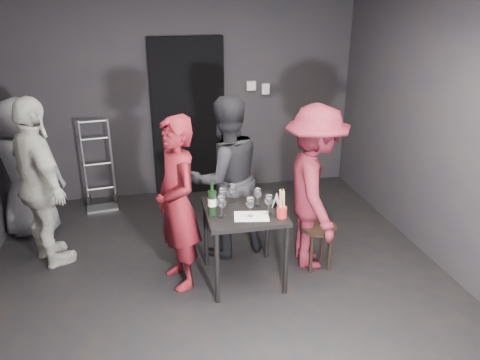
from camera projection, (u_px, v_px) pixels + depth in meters
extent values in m
cube|color=black|center=(224.00, 293.00, 4.39)|extent=(4.50, 5.00, 0.02)
cube|color=black|center=(187.00, 95.00, 6.13)|extent=(4.50, 0.04, 2.70)
cube|color=black|center=(460.00, 140.00, 4.33)|extent=(0.04, 5.00, 2.70)
cube|color=black|center=(189.00, 119.00, 6.19)|extent=(0.95, 0.10, 2.10)
cube|color=#B7B7B2|center=(251.00, 86.00, 6.22)|extent=(0.12, 0.06, 0.12)
cube|color=#B7B7B2|center=(265.00, 89.00, 6.28)|extent=(0.10, 0.06, 0.14)
cylinder|color=#B2B2B7|center=(84.00, 165.00, 5.91)|extent=(0.03, 0.03, 1.16)
cylinder|color=#B2B2B7|center=(112.00, 163.00, 5.98)|extent=(0.03, 0.03, 1.16)
cube|color=#B2B2B7|center=(103.00, 208.00, 6.05)|extent=(0.39, 0.21, 0.03)
cylinder|color=black|center=(89.00, 200.00, 6.13)|extent=(0.04, 0.16, 0.16)
cylinder|color=black|center=(116.00, 198.00, 6.20)|extent=(0.04, 0.16, 0.16)
cube|color=black|center=(244.00, 211.00, 4.34)|extent=(0.72, 0.72, 0.04)
cylinder|color=black|center=(217.00, 269.00, 4.13)|extent=(0.04, 0.04, 0.71)
cylinder|color=black|center=(286.00, 260.00, 4.26)|extent=(0.04, 0.04, 0.71)
cylinder|color=black|center=(206.00, 234.00, 4.71)|extent=(0.04, 0.04, 0.71)
cylinder|color=black|center=(267.00, 228.00, 4.84)|extent=(0.04, 0.04, 0.71)
cylinder|color=#332416|center=(319.00, 227.00, 4.65)|extent=(0.36, 0.36, 0.04)
cylinder|color=#332416|center=(322.00, 243.00, 4.85)|extent=(0.04, 0.04, 0.41)
cylinder|color=#332416|center=(305.00, 245.00, 4.81)|extent=(0.04, 0.04, 0.41)
cylinder|color=#332416|center=(311.00, 255.00, 4.63)|extent=(0.04, 0.04, 0.41)
cylinder|color=#332416|center=(330.00, 252.00, 4.67)|extent=(0.04, 0.04, 0.41)
imported|color=maroon|center=(177.00, 196.00, 4.23)|extent=(0.60, 0.76, 1.82)
imported|color=black|center=(225.00, 167.00, 4.75)|extent=(1.03, 0.72, 1.93)
imported|color=maroon|center=(315.00, 180.00, 4.55)|extent=(0.71, 1.26, 1.85)
imported|color=beige|center=(38.00, 171.00, 4.52)|extent=(1.09, 1.31, 2.02)
imported|color=slate|center=(24.00, 164.00, 5.17)|extent=(0.84, 0.48, 1.69)
cube|color=white|center=(251.00, 216.00, 4.20)|extent=(0.34, 0.26, 0.00)
cylinder|color=black|center=(212.00, 203.00, 4.20)|extent=(0.08, 0.08, 0.23)
cylinder|color=black|center=(212.00, 186.00, 4.14)|extent=(0.03, 0.03, 0.09)
cylinder|color=white|center=(212.00, 202.00, 4.19)|extent=(0.08, 0.08, 0.07)
cylinder|color=#A42220|center=(282.00, 212.00, 4.17)|extent=(0.09, 0.09, 0.10)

